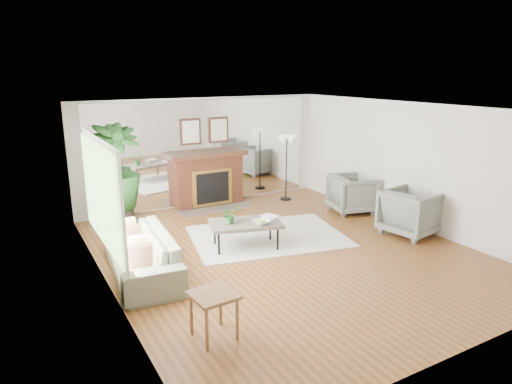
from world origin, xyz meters
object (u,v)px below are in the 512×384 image
fireplace (209,178)px  coffee_table (246,224)px  armchair_front (411,212)px  potted_ficus (116,171)px  side_table (214,301)px  armchair_back (353,194)px  floor_lamp (287,145)px  sofa (141,254)px

fireplace → coffee_table: size_ratio=1.46×
armchair_front → potted_ficus: 5.95m
side_table → armchair_back: bearing=32.5°
armchair_back → floor_lamp: floor_lamp is taller
side_table → sofa: bearing=96.6°
armchair_back → side_table: armchair_back is taller
side_table → potted_ficus: 4.97m
side_table → fireplace: bearing=66.7°
sofa → potted_ficus: size_ratio=1.10×
sofa → floor_lamp: bearing=124.8°
sofa → side_table: 2.21m
fireplace → side_table: bearing=-113.3°
sofa → floor_lamp: size_ratio=1.41×
coffee_table → armchair_back: 3.22m
armchair_front → side_table: 4.99m
armchair_front → coffee_table: bearing=64.5°
fireplace → armchair_front: fireplace is taller
floor_lamp → armchair_back: bearing=-65.0°
armchair_front → side_table: armchair_front is taller
potted_ficus → floor_lamp: bearing=-4.2°
coffee_table → armchair_front: 3.26m
armchair_back → floor_lamp: (-0.74, 1.59, 0.94)m
armchair_back → potted_ficus: 5.14m
sofa → armchair_back: (5.05, 0.86, 0.09)m
side_table → floor_lamp: floor_lamp is taller
coffee_table → side_table: 2.83m
sofa → floor_lamp: (4.31, 2.45, 1.04)m
fireplace → sofa: bearing=-130.2°
sofa → coffee_table: bearing=98.3°
sofa → side_table: (0.25, -2.19, 0.15)m
fireplace → potted_ficus: 2.18m
fireplace → armchair_back: fireplace is taller
armchair_back → side_table: size_ratio=1.64×
coffee_table → fireplace: bearing=79.2°
armchair_front → potted_ficus: (-4.73, 3.55, 0.65)m
fireplace → armchair_back: (2.60, -2.04, -0.24)m
armchair_back → sofa: bearing=115.0°
potted_ficus → floor_lamp: size_ratio=1.28×
coffee_table → potted_ficus: (-1.60, 2.64, 0.64)m
sofa → side_table: bearing=11.7°
floor_lamp → coffee_table: bearing=-135.6°
armchair_front → floor_lamp: (-0.74, 3.26, 0.92)m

